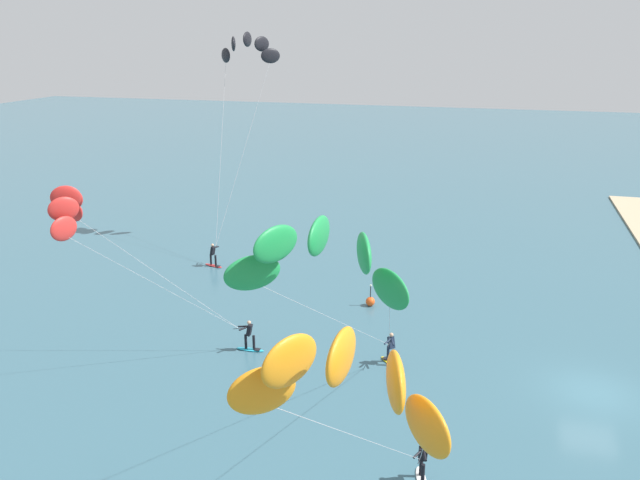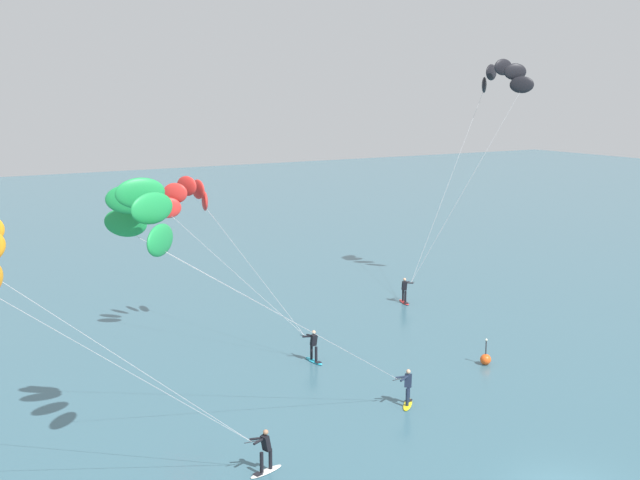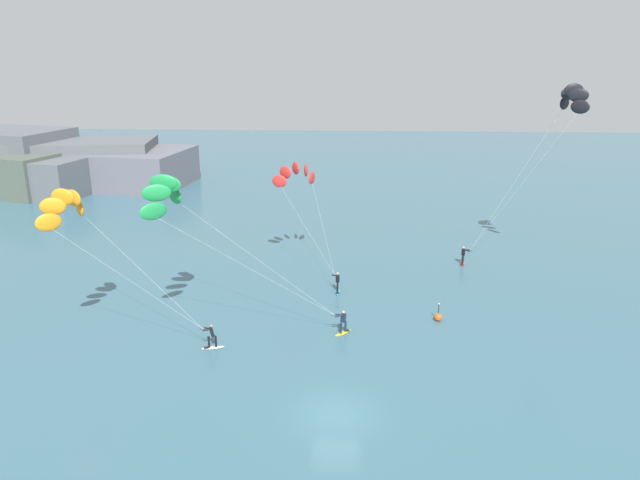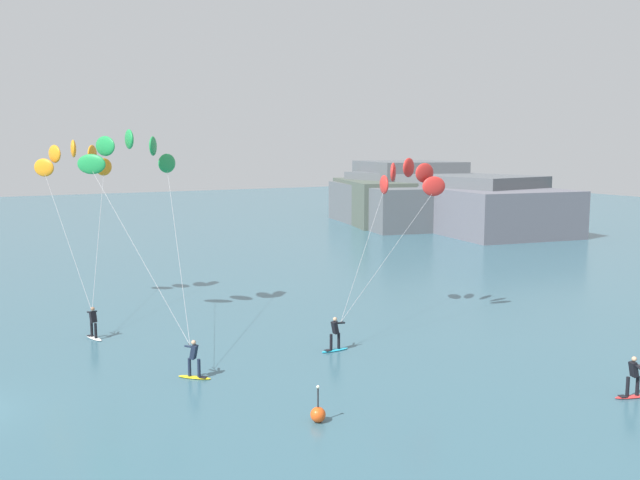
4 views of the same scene
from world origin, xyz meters
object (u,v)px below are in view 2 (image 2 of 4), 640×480
at_px(kitesurfer_nearshore, 193,203).
at_px(kitesurfer_mid_water, 154,221).
at_px(marker_buoy, 486,359).
at_px(kitesurfer_downwind, 498,86).

height_order(kitesurfer_nearshore, kitesurfer_mid_water, kitesurfer_mid_water).
bearing_deg(marker_buoy, kitesurfer_downwind, 46.65).
xyz_separation_m(kitesurfer_nearshore, kitesurfer_downwind, (22.43, 0.52, 6.33)).
xyz_separation_m(kitesurfer_nearshore, marker_buoy, (11.00, -11.59, -7.45)).
height_order(kitesurfer_mid_water, kitesurfer_downwind, kitesurfer_downwind).
distance_m(kitesurfer_downwind, marker_buoy, 21.61).
relative_size(kitesurfer_downwind, marker_buoy, 11.50).
height_order(kitesurfer_nearshore, marker_buoy, kitesurfer_nearshore).
distance_m(kitesurfer_mid_water, marker_buoy, 20.19).
relative_size(kitesurfer_mid_water, kitesurfer_downwind, 0.84).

